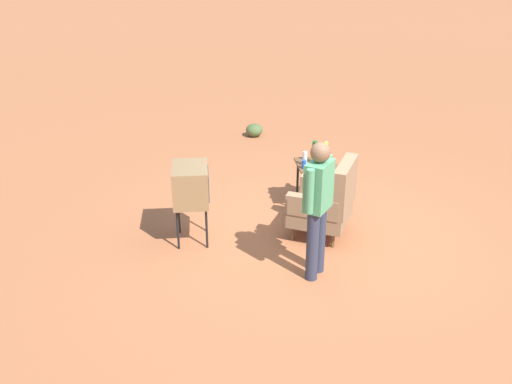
{
  "coord_description": "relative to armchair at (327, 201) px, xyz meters",
  "views": [
    {
      "loc": [
        6.56,
        -1.56,
        3.72
      ],
      "look_at": [
        -0.1,
        -0.76,
        0.65
      ],
      "focal_mm": 40.65,
      "sensor_mm": 36.0,
      "label": 1
    }
  ],
  "objects": [
    {
      "name": "shrub_near",
      "position": [
        -4.1,
        -0.47,
        -0.37
      ],
      "size": [
        0.32,
        0.32,
        0.25
      ],
      "primitive_type": "ellipsoid",
      "color": "#475B33",
      "rests_on": "ground"
    },
    {
      "name": "flower_vase",
      "position": [
        -1.08,
        0.22,
        0.32
      ],
      "size": [
        0.14,
        0.1,
        0.27
      ],
      "color": "silver",
      "rests_on": "side_table"
    },
    {
      "name": "bottle_wine_green",
      "position": [
        -0.95,
        0.03,
        0.33
      ],
      "size": [
        0.07,
        0.07,
        0.32
      ],
      "primitive_type": "cylinder",
      "color": "#1E5623",
      "rests_on": "side_table"
    },
    {
      "name": "ground_plane",
      "position": [
        0.03,
        -0.15,
        -0.5
      ],
      "size": [
        60.0,
        60.0,
        0.0
      ],
      "primitive_type": "plane",
      "color": "#A05B38"
    },
    {
      "name": "tv_on_stand",
      "position": [
        -0.09,
        -1.74,
        0.28
      ],
      "size": [
        0.61,
        0.46,
        1.03
      ],
      "color": "black",
      "rests_on": "ground"
    },
    {
      "name": "soda_can_blue",
      "position": [
        -0.74,
        -0.16,
        0.23
      ],
      "size": [
        0.07,
        0.07,
        0.12
      ],
      "primitive_type": "cylinder",
      "color": "blue",
      "rests_on": "side_table"
    },
    {
      "name": "side_table",
      "position": [
        -0.9,
        0.05,
        0.07
      ],
      "size": [
        0.56,
        0.56,
        0.67
      ],
      "color": "black",
      "rests_on": "ground"
    },
    {
      "name": "armchair",
      "position": [
        0.0,
        0.0,
        0.0
      ],
      "size": [
        1.03,
        1.04,
        1.06
      ],
      "color": "brown",
      "rests_on": "ground"
    },
    {
      "name": "soda_can_red",
      "position": [
        -0.68,
        0.17,
        0.23
      ],
      "size": [
        0.07,
        0.07,
        0.12
      ],
      "primitive_type": "cylinder",
      "color": "red",
      "rests_on": "side_table"
    },
    {
      "name": "person_standing",
      "position": [
        0.92,
        -0.34,
        0.44
      ],
      "size": [
        0.48,
        0.39,
        1.64
      ],
      "color": "#2D3347",
      "rests_on": "ground"
    },
    {
      "name": "bottle_short_clear",
      "position": [
        -0.87,
        -0.13,
        0.27
      ],
      "size": [
        0.06,
        0.06,
        0.2
      ],
      "primitive_type": "cylinder",
      "color": "silver",
      "rests_on": "side_table"
    }
  ]
}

